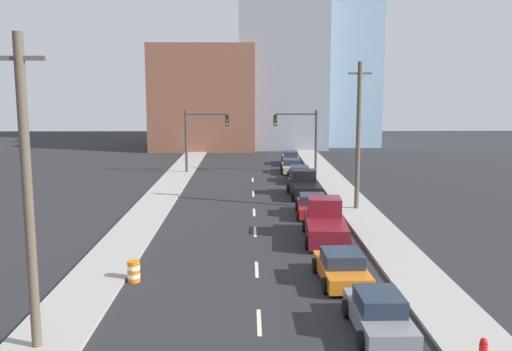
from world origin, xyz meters
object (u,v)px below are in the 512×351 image
at_px(utility_pole_left_near, 28,194).
at_px(sedan_navy, 299,174).
at_px(traffic_barrel, 134,271).
at_px(fire_hydrant, 483,351).
at_px(sedan_tan, 292,166).
at_px(utility_pole_right_mid, 358,136).
at_px(sedan_orange, 342,268).
at_px(sedan_gray, 379,314).
at_px(traffic_signal_right, 304,132).
at_px(pickup_truck_black, 304,186).
at_px(traffic_signal_left, 198,133).
at_px(sedan_red, 312,206).
at_px(pickup_truck_maroon, 325,223).
at_px(sedan_silver, 291,158).

distance_m(utility_pole_left_near, sedan_navy, 35.89).
height_order(utility_pole_left_near, traffic_barrel, utility_pole_left_near).
relative_size(fire_hydrant, sedan_tan, 0.18).
height_order(utility_pole_right_mid, sedan_orange, utility_pole_right_mid).
relative_size(utility_pole_left_near, sedan_gray, 2.28).
height_order(traffic_signal_right, utility_pole_right_mid, utility_pole_right_mid).
bearing_deg(traffic_signal_right, utility_pole_right_mid, -83.18).
bearing_deg(traffic_signal_right, sedan_tan, 164.91).
bearing_deg(fire_hydrant, sedan_gray, 139.77).
relative_size(sedan_gray, sedan_tan, 0.99).
bearing_deg(traffic_barrel, sedan_orange, -0.84).
distance_m(traffic_signal_right, sedan_gray, 37.48).
xyz_separation_m(traffic_signal_right, utility_pole_right_mid, (2.07, -17.31, 1.17)).
relative_size(sedan_orange, sedan_navy, 0.93).
xyz_separation_m(utility_pole_left_near, utility_pole_right_mid, (14.55, 21.28, 0.01)).
bearing_deg(utility_pole_left_near, sedan_tan, 73.77).
bearing_deg(pickup_truck_black, sedan_tan, 88.04).
relative_size(utility_pole_right_mid, sedan_tan, 2.26).
bearing_deg(pickup_truck_black, utility_pole_right_mid, -61.55).
relative_size(traffic_signal_left, fire_hydrant, 7.55).
bearing_deg(sedan_gray, fire_hydrant, -41.31).
bearing_deg(sedan_red, pickup_truck_maroon, -86.51).
height_order(traffic_signal_left, sedan_silver, traffic_signal_left).
xyz_separation_m(sedan_red, sedan_tan, (0.06, 19.17, -0.01)).
xyz_separation_m(sedan_navy, sedan_tan, (-0.31, 5.27, -0.01)).
bearing_deg(sedan_gray, utility_pole_right_mid, 80.49).
distance_m(fire_hydrant, sedan_red, 21.02).
distance_m(utility_pole_left_near, sedan_silver, 46.86).
bearing_deg(traffic_signal_right, fire_hydrant, -87.31).
relative_size(traffic_signal_left, traffic_barrel, 6.65).
height_order(pickup_truck_maroon, sedan_silver, pickup_truck_maroon).
xyz_separation_m(utility_pole_left_near, sedan_gray, (11.58, 1.28, -4.60)).
bearing_deg(utility_pole_left_near, utility_pole_right_mid, 55.64).
xyz_separation_m(traffic_barrel, sedan_navy, (9.78, 26.96, 0.17)).
relative_size(traffic_barrel, sedan_red, 0.21).
xyz_separation_m(pickup_truck_black, sedan_navy, (0.26, 7.02, -0.17)).
bearing_deg(traffic_signal_right, sedan_gray, -91.38).
relative_size(traffic_barrel, pickup_truck_maroon, 0.16).
bearing_deg(pickup_truck_black, utility_pole_left_near, -115.39).
height_order(traffic_signal_left, sedan_tan, traffic_signal_left).
bearing_deg(fire_hydrant, utility_pole_right_mid, 89.47).
bearing_deg(utility_pole_left_near, traffic_barrel, 74.42).
bearing_deg(sedan_gray, sedan_orange, 93.91).
xyz_separation_m(traffic_signal_left, pickup_truck_black, (9.36, -11.98, -3.28)).
relative_size(utility_pole_right_mid, traffic_barrel, 10.82).
height_order(traffic_signal_right, fire_hydrant, traffic_signal_right).
relative_size(utility_pole_right_mid, sedan_red, 2.29).
distance_m(sedan_red, sedan_silver, 25.42).
distance_m(utility_pole_left_near, pickup_truck_maroon, 18.27).
bearing_deg(pickup_truck_black, traffic_signal_left, 125.77).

